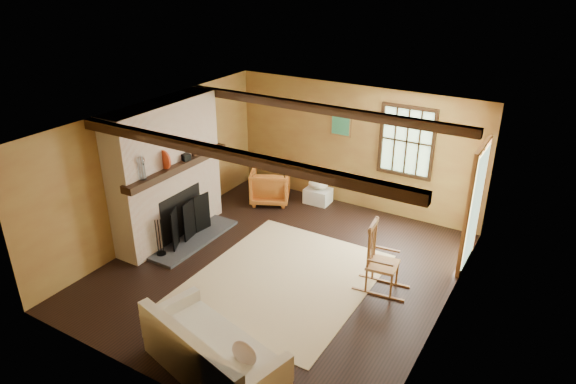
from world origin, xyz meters
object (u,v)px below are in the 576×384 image
Objects in this scene: sofa at (211,356)px; laundry_basket at (318,196)px; fireplace at (168,177)px; armchair at (270,185)px; rocking_chair at (380,262)px.

sofa is 3.98× the size of laundry_basket.
fireplace is at bearing 153.39° from sofa.
fireplace is 2.29m from armchair.
sofa is (-1.05, -2.65, -0.19)m from rocking_chair.
armchair is (-3.00, 1.70, -0.11)m from rocking_chair.
sofa is 4.91m from laundry_basket.
fireplace is 3.14× the size of armchair.
rocking_chair is 2.17× the size of laundry_basket.
sofa reaches higher than laundry_basket.
fireplace reaches higher than rocking_chair.
sofa is (2.70, -2.32, -0.84)m from fireplace.
laundry_basket is at bearing 38.31° from rocking_chair.
fireplace reaches higher than armchair.
sofa is at bearing -77.09° from laundry_basket.
rocking_chair reaches higher than sofa.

